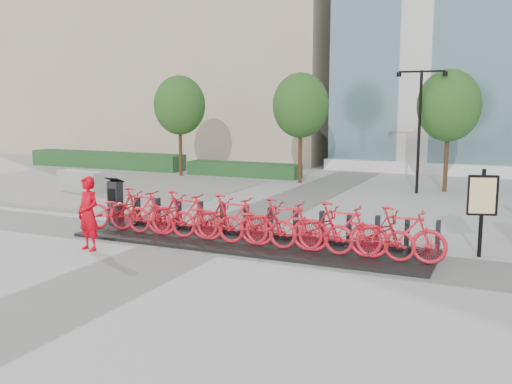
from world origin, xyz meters
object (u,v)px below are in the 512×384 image
at_px(bike_0, 119,211).
at_px(jersey_barrier, 81,181).
at_px(kiosk, 115,202).
at_px(map_sign, 482,199).
at_px(worker_red, 88,214).

distance_m(bike_0, jersey_barrier, 8.55).
distance_m(kiosk, map_sign, 10.24).
xyz_separation_m(kiosk, jersey_barrier, (-5.74, 5.01, -0.33)).
relative_size(worker_red, jersey_barrier, 0.83).
bearing_deg(kiosk, jersey_barrier, 140.59).
height_order(bike_0, kiosk, kiosk).
distance_m(kiosk, worker_red, 2.80).
relative_size(kiosk, worker_red, 0.76).
bearing_deg(worker_red, map_sign, 33.86).
relative_size(bike_0, map_sign, 1.01).
xyz_separation_m(bike_0, jersey_barrier, (-6.38, 5.68, -0.21)).
bearing_deg(jersey_barrier, worker_red, -39.10).
height_order(worker_red, map_sign, map_sign).
height_order(kiosk, jersey_barrier, kiosk).
distance_m(jersey_barrier, map_sign, 16.50).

